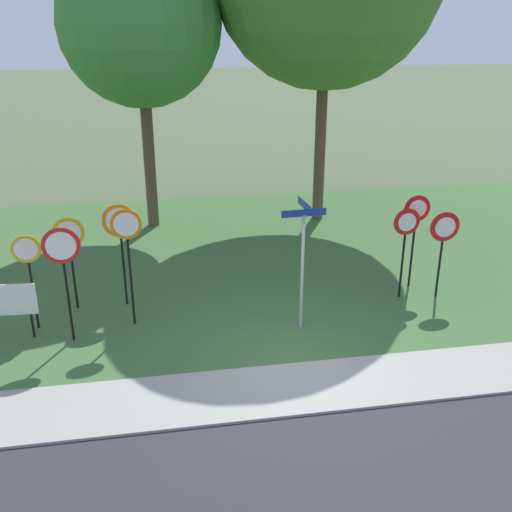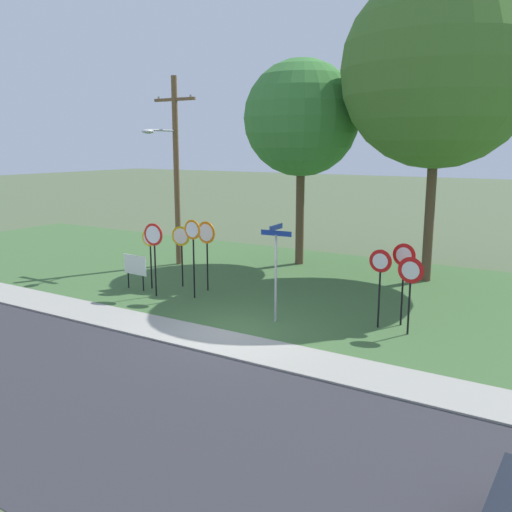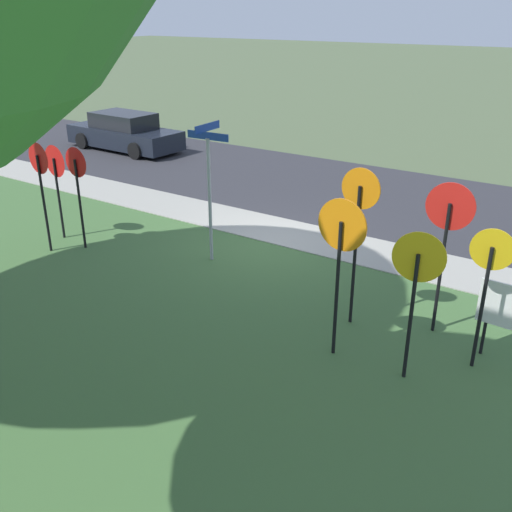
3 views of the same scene
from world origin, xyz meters
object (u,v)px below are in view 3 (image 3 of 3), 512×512
object	(u,v)px
stop_sign_near_right	(489,271)
yield_sign_near_left	(41,172)
yield_sign_far_left	(56,170)
street_name_post	(209,181)
stop_sign_far_right	(448,225)
stop_sign_near_left	(359,215)
stop_sign_far_left	(417,275)
parked_sedan_distant	(124,133)
yield_sign_near_right	(78,175)
stop_sign_far_center	(341,243)

from	to	relation	value
stop_sign_near_right	yield_sign_near_left	distance (m)	8.97
stop_sign_near_right	yield_sign_far_left	size ratio (longest dim) A/B	1.00
street_name_post	stop_sign_far_right	bearing A→B (deg)	173.49
stop_sign_near_left	yield_sign_near_left	world-z (taller)	stop_sign_near_left
stop_sign_near_left	yield_sign_far_left	bearing A→B (deg)	3.65
stop_sign_near_left	yield_sign_far_left	xyz separation A→B (m)	(7.26, 0.14, -0.32)
stop_sign_near_right	yield_sign_near_left	xyz separation A→B (m)	(8.94, 0.66, 0.23)
stop_sign_far_left	parked_sedan_distant	world-z (taller)	stop_sign_far_left
yield_sign_near_right	yield_sign_far_left	xyz separation A→B (m)	(0.89, -0.14, -0.06)
stop_sign_far_center	parked_sedan_distant	bearing A→B (deg)	-28.62
yield_sign_near_right	parked_sedan_distant	distance (m)	9.99
yield_sign_far_left	stop_sign_far_center	bearing A→B (deg)	176.87
parked_sedan_distant	street_name_post	bearing A→B (deg)	146.72
stop_sign_near_left	stop_sign_far_right	bearing A→B (deg)	-155.12
stop_sign_far_center	street_name_post	world-z (taller)	street_name_post
stop_sign_near_right	stop_sign_far_right	size ratio (longest dim) A/B	0.86
yield_sign_near_left	yield_sign_near_right	xyz separation A→B (m)	(-0.49, -0.55, -0.11)
stop_sign_near_right	yield_sign_near_right	distance (m)	8.46
street_name_post	yield_sign_near_right	bearing A→B (deg)	16.97
stop_sign_far_right	yield_sign_far_left	xyz separation A→B (m)	(8.52, 0.66, -0.24)
stop_sign_far_right	parked_sedan_distant	world-z (taller)	stop_sign_far_right
stop_sign_near_left	stop_sign_far_left	xyz separation A→B (m)	(-1.34, 1.01, -0.31)
stop_sign_far_left	parked_sedan_distant	xyz separation A→B (m)	(14.21, -8.24, -1.01)
stop_sign_near_right	stop_sign_far_right	world-z (taller)	stop_sign_far_right
yield_sign_near_right	stop_sign_far_left	bearing A→B (deg)	174.79
stop_sign_near_left	stop_sign_far_right	world-z (taller)	stop_sign_near_left
stop_sign_near_right	street_name_post	world-z (taller)	street_name_post
parked_sedan_distant	stop_sign_near_left	bearing A→B (deg)	152.37
yield_sign_near_left	parked_sedan_distant	size ratio (longest dim) A/B	0.51
street_name_post	stop_sign_near_right	bearing A→B (deg)	167.03
stop_sign_near_right	parked_sedan_distant	distance (m)	16.71
yield_sign_near_left	street_name_post	size ratio (longest dim) A/B	0.83
stop_sign_near_left	yield_sign_far_left	distance (m)	7.27
yield_sign_near_left	parked_sedan_distant	xyz separation A→B (m)	(6.01, -8.06, -1.17)
stop_sign_far_center	yield_sign_near_left	bearing A→B (deg)	2.12
stop_sign_far_left	yield_sign_near_right	xyz separation A→B (m)	(7.71, -0.73, 0.05)
stop_sign_near_left	street_name_post	bearing A→B (deg)	-9.27
stop_sign_far_right	yield_sign_far_left	size ratio (longest dim) A/B	1.17
stop_sign_near_left	yield_sign_near_left	distance (m)	6.91
yield_sign_near_right	parked_sedan_distant	xyz separation A→B (m)	(6.50, -7.51, -1.06)
stop_sign_far_right	stop_sign_far_left	bearing A→B (deg)	89.56
stop_sign_near_left	yield_sign_near_right	distance (m)	6.38
stop_sign_far_right	street_name_post	bearing A→B (deg)	-6.23
stop_sign_far_left	yield_sign_far_left	bearing A→B (deg)	-16.70
yield_sign_near_right	street_name_post	size ratio (longest dim) A/B	0.79
stop_sign_near_left	street_name_post	xyz separation A→B (m)	(3.62, -0.76, -0.21)
stop_sign_near_left	street_name_post	size ratio (longest dim) A/B	0.93
stop_sign_far_right	yield_sign_near_right	world-z (taller)	stop_sign_far_right
stop_sign_far_right	yield_sign_near_left	bearing A→B (deg)	5.99
stop_sign_far_right	yield_sign_near_left	size ratio (longest dim) A/B	1.05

